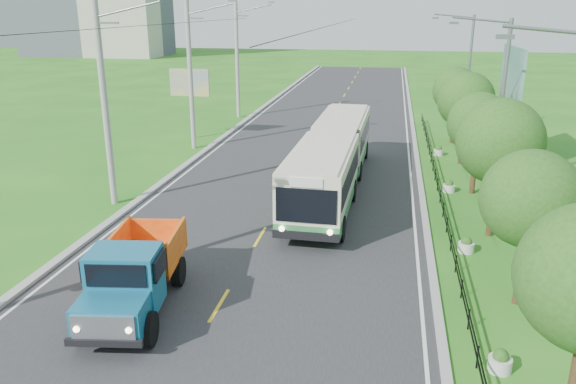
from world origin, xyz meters
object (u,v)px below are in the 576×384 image
(tree_third, at_px, (500,146))
(streetlight_mid, at_px, (499,102))
(billboard_right, at_px, (511,80))
(billboard_left, at_px, (190,87))
(pole_near, at_px, (105,103))
(pole_mid, at_px, (191,75))
(streetlight_far, at_px, (466,72))
(pole_far, at_px, (238,60))
(tree_fourth, at_px, (479,127))
(tree_second, at_px, (531,203))
(planter_front, at_px, (500,362))
(planter_mid, at_px, (449,187))
(planter_near, at_px, (466,245))
(planter_far, at_px, (439,151))
(tree_fifth, at_px, (466,103))
(tree_back, at_px, (456,93))
(dump_truck, at_px, (134,270))
(bus, at_px, (333,155))

(tree_third, height_order, streetlight_mid, streetlight_mid)
(billboard_right, bearing_deg, billboard_left, 169.60)
(pole_near, xyz_separation_m, streetlight_mid, (18.90, 5.00, -0.19))
(pole_mid, xyz_separation_m, streetlight_far, (18.90, 7.00, -0.19))
(billboard_right, bearing_deg, streetlight_far, 101.71)
(pole_far, height_order, tree_fourth, pole_far)
(pole_mid, xyz_separation_m, tree_second, (18.12, -18.86, -1.57))
(planter_front, bearing_deg, tree_third, 82.94)
(planter_front, relative_size, billboard_right, 0.09)
(pole_near, relative_size, streetlight_mid, 1.10)
(tree_fourth, bearing_deg, planter_mid, -173.61)
(planter_near, relative_size, planter_far, 1.00)
(tree_fourth, height_order, planter_mid, tree_fourth)
(planter_near, bearing_deg, planter_mid, 90.00)
(tree_fifth, relative_size, tree_back, 1.05)
(tree_back, xyz_separation_m, dump_truck, (-12.46, -26.82, -2.26))
(tree_fourth, relative_size, tree_fifth, 0.93)
(streetlight_far, bearing_deg, planter_mid, -98.30)
(pole_mid, distance_m, streetlight_mid, 20.16)
(tree_third, xyz_separation_m, bus, (-7.48, 4.98, -2.03))
(tree_second, distance_m, billboard_left, 29.20)
(streetlight_mid, xyz_separation_m, billboard_right, (1.66, 6.00, 0.44))
(streetlight_far, xyz_separation_m, planter_mid, (-2.04, -14.00, -4.62))
(planter_front, bearing_deg, tree_fourth, 85.55)
(tree_second, distance_m, tree_back, 24.00)
(streetlight_far, bearing_deg, pole_near, -134.86)
(planter_front, height_order, billboard_left, billboard_left)
(pole_near, relative_size, tree_third, 1.67)
(streetlight_mid, height_order, bus, streetlight_mid)
(pole_mid, height_order, tree_back, pole_mid)
(planter_front, relative_size, planter_mid, 1.00)
(streetlight_mid, height_order, planter_near, streetlight_mid)
(streetlight_far, distance_m, dump_truck, 31.79)
(billboard_left, relative_size, billboard_right, 0.71)
(tree_fifth, height_order, billboard_right, billboard_right)
(pole_mid, height_order, tree_third, pole_mid)
(pole_near, height_order, pole_far, same)
(tree_back, xyz_separation_m, planter_near, (-1.26, -20.14, -3.37))
(streetlight_mid, bearing_deg, tree_third, -97.64)
(pole_far, relative_size, tree_fourth, 1.85)
(streetlight_far, distance_m, planter_near, 22.57)
(pole_mid, bearing_deg, billboard_right, -2.78)
(tree_third, xyz_separation_m, tree_fourth, (-0.00, 6.00, -0.40))
(tree_second, distance_m, dump_truck, 12.95)
(streetlight_far, distance_m, bus, 17.27)
(tree_second, relative_size, streetlight_mid, 0.58)
(pole_mid, distance_m, bus, 13.60)
(tree_second, height_order, tree_fourth, tree_fourth)
(tree_second, distance_m, planter_front, 5.40)
(tree_back, bearing_deg, billboard_right, -68.30)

